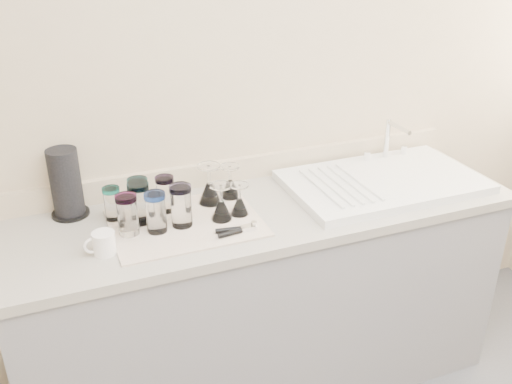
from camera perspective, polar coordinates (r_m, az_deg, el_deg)
name	(u,v)px	position (r m, az deg, el deg)	size (l,w,h in m)	color
counter_unit	(263,299)	(2.51, 0.75, -10.66)	(2.06, 0.62, 0.90)	gray
sink_unit	(383,181)	(2.50, 12.56, 1.09)	(0.82, 0.50, 0.22)	white
dish_towel	(186,223)	(2.16, -7.05, -3.09)	(0.55, 0.42, 0.01)	silver
tumbler_teal	(112,203)	(2.20, -14.17, -1.09)	(0.07, 0.07, 0.13)	white
tumbler_cyan	(139,197)	(2.20, -11.64, -0.52)	(0.08, 0.08, 0.15)	white
tumbler_purple	(165,194)	(2.22, -9.05, -0.18)	(0.07, 0.07, 0.14)	white
tumbler_magenta	(128,214)	(2.08, -12.72, -2.20)	(0.08, 0.08, 0.15)	white
tumbler_blue	(156,212)	(2.08, -9.98, -1.99)	(0.08, 0.08, 0.15)	white
tumbler_lavender	(181,205)	(2.10, -7.50, -1.34)	(0.08, 0.08, 0.16)	white
tumbler_extra	(139,203)	(2.15, -11.57, -1.08)	(0.08, 0.08, 0.16)	white
goblet_back_left	(210,190)	(2.27, -4.66, 0.19)	(0.09, 0.09, 0.16)	white
goblet_back_right	(230,186)	(2.31, -2.60, 0.57)	(0.08, 0.08, 0.14)	white
goblet_front_left	(221,208)	(2.15, -3.48, -1.56)	(0.08, 0.08, 0.14)	white
goblet_front_right	(240,204)	(2.18, -1.66, -1.21)	(0.07, 0.07, 0.13)	white
can_opener	(237,230)	(2.07, -1.94, -3.83)	(0.15, 0.06, 0.02)	silver
white_mug	(103,243)	(2.02, -15.02, -4.97)	(0.11, 0.08, 0.08)	white
paper_towel_roll	(66,184)	(2.27, -18.47, 0.78)	(0.14, 0.14, 0.27)	black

